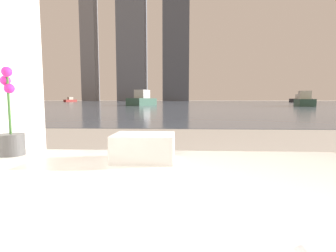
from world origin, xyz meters
The scene contains 11 objects.
potted_orchid centered at (-0.68, 0.98, 0.67)m, with size 0.12×0.12×0.43m.
towel_stack centered at (-0.01, 0.90, 0.62)m, with size 0.27×0.21×0.12m.
harbor_water centered at (0.00, 62.00, 0.01)m, with size 180.00×110.00×0.01m.
harbor_boat_0 centered at (-13.82, 82.68, 0.39)m, with size 1.67×3.04×1.08m.
harbor_boat_2 centered at (-33.78, 78.35, 0.52)m, with size 3.14×4.01×1.46m.
harbor_boat_3 centered at (30.04, 67.48, 0.72)m, with size 3.97×5.67×2.02m.
harbor_boat_4 centered at (14.50, 31.25, 0.64)m, with size 2.81×5.00×1.78m.
harbor_boat_5 centered at (-4.92, 33.47, 0.72)m, with size 3.35×5.66×2.01m.
skyline_tower_0 centered at (-41.20, 118.00, 38.52)m, with size 6.39×6.16×77.05m.
skyline_tower_1 centered at (-21.91, 118.00, 31.65)m, with size 12.36×9.21×63.31m.
skyline_tower_2 centered at (-2.41, 118.00, 24.71)m, with size 11.47×6.84×49.42m.
Camera 1 is at (0.16, -0.26, 0.83)m, focal length 28.00 mm.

